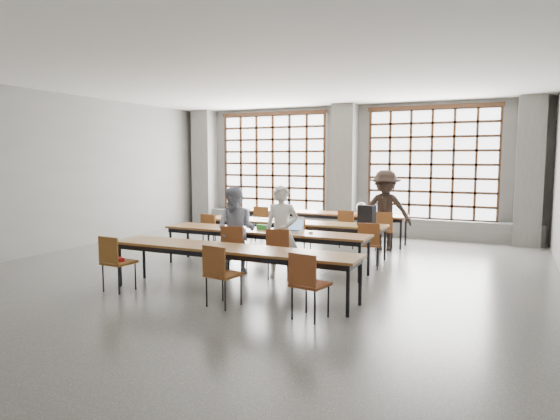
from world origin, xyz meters
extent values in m
plane|color=#494946|center=(0.00, 0.00, 0.00)|extent=(11.00, 11.00, 0.00)
plane|color=silver|center=(0.00, 0.00, 3.50)|extent=(11.00, 11.00, 0.00)
plane|color=#5F5F5D|center=(0.00, 5.50, 1.75)|extent=(10.00, 0.00, 10.00)
plane|color=#5F5F5D|center=(-5.00, 0.00, 1.75)|extent=(0.00, 11.00, 11.00)
cube|color=#575855|center=(-4.50, 5.22, 1.75)|extent=(0.60, 0.55, 3.50)
cube|color=#575855|center=(0.00, 5.22, 1.75)|extent=(0.60, 0.55, 3.50)
cube|color=#575855|center=(4.50, 5.22, 1.75)|extent=(0.60, 0.55, 3.50)
cube|color=white|center=(-2.25, 5.48, 1.90)|extent=(3.20, 0.02, 2.80)
cube|color=black|center=(-2.25, 5.40, 1.90)|extent=(3.20, 0.05, 2.80)
cube|color=black|center=(-2.25, 5.40, 0.45)|extent=(3.32, 0.07, 0.10)
cube|color=black|center=(-2.25, 5.40, 3.35)|extent=(3.32, 0.07, 0.10)
cube|color=white|center=(2.25, 5.48, 1.90)|extent=(3.20, 0.02, 2.80)
cube|color=black|center=(2.25, 5.40, 1.90)|extent=(3.20, 0.05, 2.80)
cube|color=black|center=(2.25, 5.40, 0.45)|extent=(3.32, 0.07, 0.10)
cube|color=black|center=(2.25, 5.40, 3.35)|extent=(3.32, 0.07, 0.10)
cube|color=#575855|center=(0.00, 5.30, 0.25)|extent=(9.80, 0.35, 0.50)
cube|color=brown|center=(-0.02, 3.75, 0.71)|extent=(4.00, 0.70, 0.04)
cube|color=black|center=(-0.02, 3.75, 0.65)|extent=(3.90, 0.64, 0.08)
cylinder|color=black|center=(-1.94, 3.46, 0.34)|extent=(0.05, 0.05, 0.69)
cylinder|color=black|center=(-1.94, 4.04, 0.34)|extent=(0.05, 0.05, 0.69)
cylinder|color=black|center=(1.90, 3.46, 0.34)|extent=(0.05, 0.05, 0.69)
cylinder|color=black|center=(1.90, 4.04, 0.34)|extent=(0.05, 0.05, 0.69)
cube|color=brown|center=(-0.06, 1.82, 0.71)|extent=(4.00, 0.70, 0.04)
cube|color=black|center=(-0.06, 1.82, 0.65)|extent=(3.90, 0.64, 0.08)
cylinder|color=black|center=(-1.98, 1.53, 0.34)|extent=(0.05, 0.05, 0.69)
cylinder|color=black|center=(-1.98, 2.11, 0.34)|extent=(0.05, 0.05, 0.69)
cylinder|color=black|center=(1.86, 1.53, 0.34)|extent=(0.05, 0.05, 0.69)
cylinder|color=black|center=(1.86, 2.11, 0.34)|extent=(0.05, 0.05, 0.69)
cube|color=brown|center=(-0.02, 0.40, 0.71)|extent=(4.00, 0.70, 0.04)
cube|color=black|center=(-0.02, 0.40, 0.65)|extent=(3.90, 0.64, 0.08)
cylinder|color=black|center=(-1.94, 0.11, 0.34)|extent=(0.05, 0.05, 0.69)
cylinder|color=black|center=(-1.94, 0.69, 0.34)|extent=(0.05, 0.05, 0.69)
cylinder|color=black|center=(1.90, 0.11, 0.34)|extent=(0.05, 0.05, 0.69)
cylinder|color=black|center=(1.90, 0.69, 0.34)|extent=(0.05, 0.05, 0.69)
cube|color=brown|center=(0.34, -1.41, 0.71)|extent=(4.00, 0.70, 0.04)
cube|color=black|center=(0.34, -1.41, 0.65)|extent=(3.90, 0.64, 0.08)
cylinder|color=black|center=(-1.58, -1.70, 0.34)|extent=(0.05, 0.05, 0.69)
cylinder|color=black|center=(-1.58, -1.12, 0.34)|extent=(0.05, 0.05, 0.69)
cylinder|color=black|center=(2.26, -1.70, 0.34)|extent=(0.05, 0.05, 0.69)
cylinder|color=black|center=(2.26, -1.12, 0.34)|extent=(0.05, 0.05, 0.69)
cube|color=brown|center=(-1.42, 3.20, 0.45)|extent=(0.42, 0.42, 0.04)
cube|color=brown|center=(-1.42, 3.00, 0.68)|extent=(0.40, 0.03, 0.40)
cylinder|color=black|center=(-1.42, 3.20, 0.23)|extent=(0.02, 0.02, 0.45)
cube|color=brown|center=(0.78, 3.20, 0.45)|extent=(0.48, 0.48, 0.04)
cube|color=brown|center=(0.75, 3.01, 0.68)|extent=(0.40, 0.10, 0.40)
cylinder|color=black|center=(0.78, 3.20, 0.23)|extent=(0.02, 0.02, 0.45)
cube|color=brown|center=(1.58, 3.20, 0.45)|extent=(0.48, 0.48, 0.04)
cube|color=brown|center=(1.61, 3.01, 0.68)|extent=(0.40, 0.09, 0.40)
cylinder|color=black|center=(1.58, 3.20, 0.23)|extent=(0.02, 0.02, 0.45)
cube|color=brown|center=(-1.66, 1.27, 0.45)|extent=(0.48, 0.48, 0.04)
cube|color=brown|center=(-1.69, 1.07, 0.68)|extent=(0.40, 0.09, 0.40)
cylinder|color=black|center=(-1.66, 1.27, 0.23)|extent=(0.02, 0.02, 0.45)
cube|color=brown|center=(0.34, 1.27, 0.45)|extent=(0.42, 0.42, 0.04)
cube|color=brown|center=(0.34, 1.07, 0.68)|extent=(0.40, 0.03, 0.40)
cylinder|color=black|center=(0.34, 1.27, 0.23)|extent=(0.02, 0.02, 0.45)
cube|color=brown|center=(1.74, 1.27, 0.45)|extent=(0.52, 0.52, 0.04)
cube|color=brown|center=(1.79, 1.07, 0.68)|extent=(0.39, 0.14, 0.40)
cylinder|color=black|center=(1.74, 1.27, 0.23)|extent=(0.02, 0.02, 0.45)
cube|color=brown|center=(-0.32, -0.15, 0.45)|extent=(0.51, 0.51, 0.04)
cube|color=brown|center=(-0.27, -0.35, 0.68)|extent=(0.40, 0.13, 0.40)
cylinder|color=black|center=(-0.32, -0.15, 0.23)|extent=(0.02, 0.02, 0.45)
cube|color=brown|center=(0.58, -0.15, 0.45)|extent=(0.49, 0.49, 0.04)
cube|color=brown|center=(0.61, -0.35, 0.68)|extent=(0.40, 0.10, 0.40)
cylinder|color=black|center=(0.58, -0.15, 0.23)|extent=(0.02, 0.02, 0.45)
cube|color=brown|center=(-1.36, -1.96, 0.45)|extent=(0.45, 0.45, 0.04)
cube|color=brown|center=(-1.38, -2.16, 0.68)|extent=(0.40, 0.06, 0.40)
cylinder|color=black|center=(-1.36, -1.96, 0.23)|extent=(0.02, 0.02, 0.45)
cube|color=maroon|center=(0.54, -1.96, 0.45)|extent=(0.48, 0.48, 0.04)
cube|color=maroon|center=(0.51, -2.15, 0.68)|extent=(0.40, 0.10, 0.40)
cylinder|color=black|center=(0.54, -1.96, 0.23)|extent=(0.02, 0.02, 0.45)
cube|color=maroon|center=(1.84, -1.96, 0.45)|extent=(0.49, 0.49, 0.04)
cube|color=maroon|center=(1.80, -2.15, 0.68)|extent=(0.40, 0.10, 0.40)
cylinder|color=black|center=(1.84, -1.96, 0.23)|extent=(0.02, 0.02, 0.45)
imported|color=white|center=(0.58, -0.10, 0.80)|extent=(0.67, 0.54, 1.60)
imported|color=#1A244F|center=(-0.32, -0.10, 0.78)|extent=(0.82, 0.67, 1.56)
imported|color=black|center=(1.58, 3.25, 0.90)|extent=(1.29, 0.93, 1.80)
cube|color=#B3B2B7|center=(0.53, 0.45, 0.74)|extent=(0.37, 0.27, 0.02)
cube|color=black|center=(0.53, 0.44, 0.75)|extent=(0.31, 0.19, 0.00)
cube|color=#B3B2B7|center=(0.52, 0.59, 0.86)|extent=(0.36, 0.08, 0.26)
cube|color=#8EC0F5|center=(0.52, 0.57, 0.83)|extent=(0.31, 0.06, 0.21)
cube|color=#B7B7BC|center=(1.33, 3.80, 0.74)|extent=(0.37, 0.28, 0.02)
cube|color=black|center=(1.33, 3.79, 0.75)|extent=(0.31, 0.19, 0.00)
cube|color=#B7B7BC|center=(1.32, 3.94, 0.86)|extent=(0.36, 0.08, 0.26)
cube|color=#8FB9F7|center=(1.33, 3.93, 0.83)|extent=(0.31, 0.06, 0.21)
ellipsoid|color=white|center=(0.93, 0.38, 0.75)|extent=(0.10, 0.07, 0.04)
cube|color=green|center=(-0.07, 0.48, 0.78)|extent=(0.25, 0.10, 0.09)
cube|color=black|center=(0.16, 0.30, 0.74)|extent=(0.14, 0.09, 0.01)
cube|color=white|center=(-0.66, 1.87, 0.73)|extent=(0.36, 0.31, 0.00)
cube|color=white|center=(-0.36, 1.77, 0.73)|extent=(0.30, 0.21, 0.00)
cube|color=silver|center=(0.04, 1.82, 0.73)|extent=(0.30, 0.21, 0.00)
cube|color=black|center=(1.54, 1.87, 0.93)|extent=(0.35, 0.25, 0.40)
ellipsoid|color=white|center=(0.88, 3.80, 0.87)|extent=(0.27, 0.22, 0.29)
cube|color=#9F1315|center=(-1.36, -1.96, 0.50)|extent=(0.21, 0.13, 0.06)
camera|label=1|loc=(4.13, -7.81, 2.07)|focal=32.00mm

